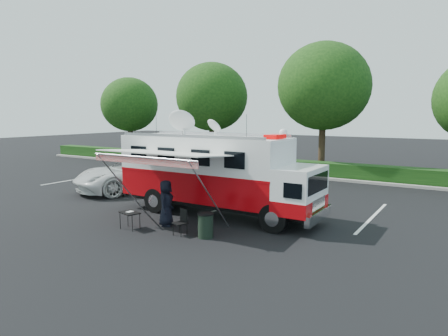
% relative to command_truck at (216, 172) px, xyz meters
% --- Properties ---
extents(ground_plane, '(120.00, 120.00, 0.00)m').
position_rel_command_truck_xyz_m(ground_plane, '(0.07, 0.00, -1.77)').
color(ground_plane, black).
rests_on(ground_plane, ground).
extents(back_border, '(60.00, 6.14, 8.87)m').
position_rel_command_truck_xyz_m(back_border, '(1.22, 12.90, 3.23)').
color(back_border, '#9E998E').
rests_on(back_border, ground_plane).
extents(stall_lines, '(24.12, 5.50, 0.01)m').
position_rel_command_truck_xyz_m(stall_lines, '(-0.43, 3.00, -1.77)').
color(stall_lines, silver).
rests_on(stall_lines, ground_plane).
extents(command_truck, '(8.61, 2.37, 4.14)m').
position_rel_command_truck_xyz_m(command_truck, '(0.00, 0.00, 0.00)').
color(command_truck, black).
rests_on(command_truck, ground_plane).
extents(awning, '(4.70, 2.44, 2.84)m').
position_rel_command_truck_xyz_m(awning, '(-0.77, -2.46, 0.89)').
color(awning, silver).
rests_on(awning, ground_plane).
extents(white_suv, '(5.26, 7.26, 1.83)m').
position_rel_command_truck_xyz_m(white_suv, '(-6.60, 2.18, -1.77)').
color(white_suv, silver).
rests_on(white_suv, ground_plane).
extents(person, '(0.80, 0.98, 1.72)m').
position_rel_command_truck_xyz_m(person, '(-0.69, -2.33, -1.77)').
color(person, black).
rests_on(person, ground_plane).
extents(folding_table, '(0.85, 0.70, 0.63)m').
position_rel_command_truck_xyz_m(folding_table, '(-1.52, -3.37, -1.19)').
color(folding_table, black).
rests_on(folding_table, ground_plane).
extents(folding_chair, '(0.54, 0.57, 0.89)m').
position_rel_command_truck_xyz_m(folding_chair, '(0.49, -2.89, -1.25)').
color(folding_chair, black).
rests_on(folding_chair, ground_plane).
extents(trash_bin, '(0.56, 0.56, 0.84)m').
position_rel_command_truck_xyz_m(trash_bin, '(1.38, -2.74, -1.35)').
color(trash_bin, black).
rests_on(trash_bin, ground_plane).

